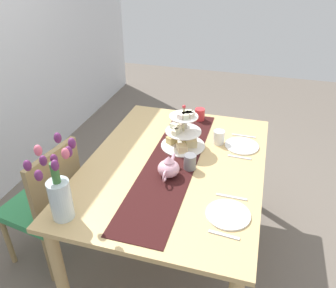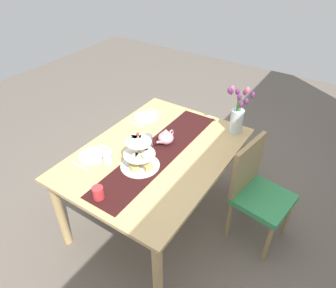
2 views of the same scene
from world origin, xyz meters
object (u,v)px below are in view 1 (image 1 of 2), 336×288
(chair_left, at_px, (47,201))
(mug_white_text, at_px, (219,137))
(mug_grey, at_px, (190,162))
(mug_orange, at_px, (200,115))
(tiered_cake_stand, at_px, (183,134))
(fork_left, at_px, (224,235))
(tulip_vase, at_px, (59,190))
(dinner_plate_right, at_px, (242,146))
(fork_right, at_px, (239,157))
(knife_right, at_px, (244,136))
(teapot, at_px, (169,168))
(knife_left, at_px, (232,197))
(dinner_plate_left, at_px, (228,214))
(dining_table, at_px, (175,176))

(chair_left, xyz_separation_m, mug_white_text, (0.63, -1.00, 0.30))
(mug_grey, height_order, mug_orange, mug_grey)
(tiered_cake_stand, height_order, fork_left, tiered_cake_stand)
(tiered_cake_stand, distance_m, mug_white_text, 0.26)
(tulip_vase, relative_size, mug_grey, 4.61)
(dinner_plate_right, height_order, mug_white_text, mug_white_text)
(tulip_vase, distance_m, fork_right, 1.14)
(tiered_cake_stand, height_order, fork_right, tiered_cake_stand)
(knife_right, bearing_deg, fork_right, 180.00)
(chair_left, distance_m, mug_orange, 1.27)
(teapot, relative_size, dinner_plate_right, 1.04)
(dinner_plate_right, bearing_deg, knife_left, 180.00)
(knife_left, bearing_deg, teapot, 76.60)
(mug_orange, bearing_deg, knife_left, -157.57)
(knife_right, bearing_deg, dinner_plate_left, -180.00)
(dining_table, height_order, knife_right, knife_right)
(dining_table, distance_m, knife_right, 0.62)
(dining_table, height_order, dinner_plate_right, dinner_plate_right)
(dinner_plate_left, height_order, fork_right, dinner_plate_left)
(fork_left, relative_size, dinner_plate_right, 0.65)
(chair_left, distance_m, dinner_plate_left, 1.19)
(dining_table, relative_size, mug_grey, 15.81)
(mug_orange, bearing_deg, fork_right, -141.75)
(tulip_vase, height_order, mug_grey, tulip_vase)
(dining_table, xyz_separation_m, fork_left, (-0.52, -0.39, 0.10))
(teapot, distance_m, fork_left, 0.55)
(tulip_vase, bearing_deg, fork_right, -45.13)
(knife_right, bearing_deg, tulip_vase, 143.62)
(teapot, height_order, dinner_plate_right, teapot)
(dinner_plate_left, bearing_deg, teapot, 58.45)
(dining_table, height_order, tiered_cake_stand, tiered_cake_stand)
(teapot, bearing_deg, tiered_cake_stand, 0.08)
(tulip_vase, bearing_deg, dining_table, -33.84)
(dinner_plate_left, relative_size, dinner_plate_right, 1.00)
(teapot, height_order, knife_left, teapot)
(knife_right, xyz_separation_m, mug_orange, (0.16, 0.36, 0.04))
(dinner_plate_right, relative_size, fork_right, 1.53)
(tiered_cake_stand, bearing_deg, tulip_vase, 153.52)
(dining_table, bearing_deg, knife_right, -39.50)
(fork_left, height_order, knife_right, same)
(dining_table, bearing_deg, knife_left, -121.17)
(dining_table, distance_m, tulip_vase, 0.79)
(chair_left, xyz_separation_m, dinner_plate_left, (-0.07, -1.16, 0.25))
(knife_left, bearing_deg, chair_left, 93.49)
(mug_white_text, bearing_deg, tulip_vase, 145.74)
(dining_table, height_order, fork_left, fork_left)
(teapot, bearing_deg, tulip_vase, 139.02)
(chair_left, bearing_deg, knife_right, -56.40)
(dinner_plate_left, distance_m, mug_orange, 1.07)
(knife_left, xyz_separation_m, fork_right, (0.41, 0.00, 0.00))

